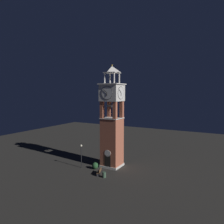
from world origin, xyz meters
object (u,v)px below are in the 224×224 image
object	(u,v)px
trash_bin	(104,175)
lamp_post	(81,152)
park_bench	(99,172)
clock_tower	(112,125)

from	to	relation	value
trash_bin	lamp_post	bearing A→B (deg)	162.20
lamp_post	trash_bin	world-z (taller)	lamp_post
lamp_post	trash_bin	distance (m)	6.08
park_bench	trash_bin	bearing A→B (deg)	-26.04
lamp_post	trash_bin	size ratio (longest dim) A/B	4.79
clock_tower	park_bench	xyz separation A→B (m)	(0.22, -4.24, -6.46)
trash_bin	clock_tower	bearing A→B (deg)	105.88
lamp_post	clock_tower	bearing A→B (deg)	37.47
park_bench	trash_bin	distance (m)	1.28
clock_tower	park_bench	bearing A→B (deg)	-87.04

